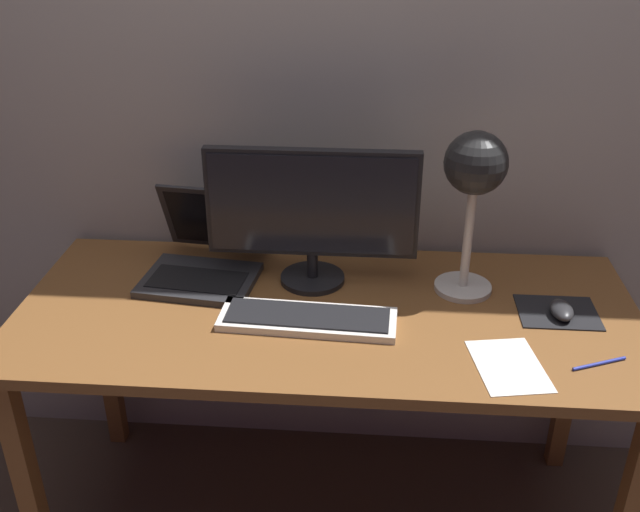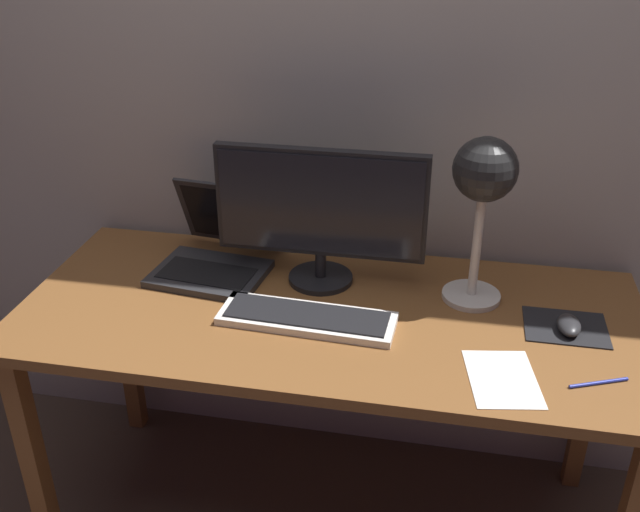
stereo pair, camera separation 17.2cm
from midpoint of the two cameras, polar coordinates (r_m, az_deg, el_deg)
back_wall at (r=2.01m, az=-1.06°, el=15.64°), size 4.80×0.06×2.60m
desk at (r=1.89m, az=-2.03°, el=-6.36°), size 1.60×0.70×0.74m
monitor at (r=1.88m, az=-3.25°, el=3.61°), size 0.56×0.18×0.38m
keyboard_main at (r=1.79m, az=-3.75°, el=-5.08°), size 0.45×0.16×0.03m
laptop at (r=2.03m, az=-11.39°, el=0.38°), size 0.34×0.35×0.23m
desk_lamp at (r=1.81m, az=9.54°, el=6.21°), size 0.16×0.16×0.44m
mousepad at (r=1.90m, az=15.93°, el=-4.39°), size 0.20×0.16×0.00m
mouse at (r=1.88m, az=16.19°, el=-4.22°), size 0.06×0.10×0.03m
paper_sheet_near_mouse at (r=1.68m, az=11.94°, el=-8.63°), size 0.18×0.23×0.00m
pen at (r=1.74m, az=18.69°, el=-8.19°), size 0.13×0.06×0.01m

